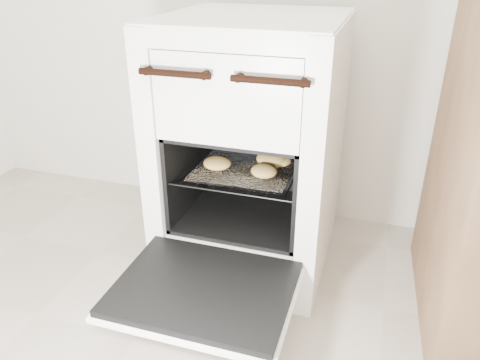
% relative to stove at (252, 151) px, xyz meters
% --- Properties ---
extents(stove, '(0.53, 0.59, 0.82)m').
position_rel_stove_xyz_m(stove, '(0.00, 0.00, 0.00)').
color(stove, white).
rests_on(stove, ground).
extents(oven_door, '(0.48, 0.37, 0.03)m').
position_rel_stove_xyz_m(oven_door, '(0.00, -0.45, -0.22)').
color(oven_door, black).
rests_on(oven_door, stove).
extents(oven_rack, '(0.39, 0.37, 0.01)m').
position_rel_stove_xyz_m(oven_rack, '(0.00, -0.06, -0.04)').
color(oven_rack, black).
rests_on(oven_rack, stove).
extents(foil_sheet, '(0.30, 0.27, 0.01)m').
position_rel_stove_xyz_m(foil_sheet, '(0.00, -0.08, -0.03)').
color(foil_sheet, white).
rests_on(foil_sheet, oven_rack).
extents(baked_rolls, '(0.28, 0.21, 0.05)m').
position_rel_stove_xyz_m(baked_rolls, '(0.04, -0.06, -0.01)').
color(baked_rolls, '#DCAE58').
rests_on(baked_rolls, foil_sheet).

